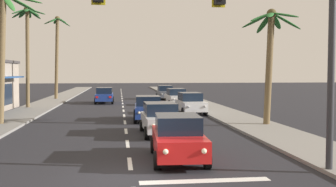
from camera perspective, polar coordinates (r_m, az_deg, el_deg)
name	(u,v)px	position (r m, az deg, el deg)	size (l,w,h in m)	color
ground_plane	(132,178)	(12.77, -5.20, -11.90)	(220.00, 220.00, 0.00)	#232328
sidewalk_right	(218,111)	(33.50, 7.16, -2.50)	(3.20, 110.00, 0.14)	gray
sidewalk_left	(24,113)	(33.33, -19.86, -2.68)	(3.20, 110.00, 0.14)	gray
lane_markings	(130,114)	(31.60, -5.49, -2.94)	(4.28, 86.02, 0.01)	silver
traffic_signal_mast	(225,11)	(12.75, 8.14, 11.60)	(11.48, 0.41, 7.40)	#2D2D33
sedan_lead_at_stop_bar	(178,137)	(15.08, 1.41, -6.25)	(2.09, 4.51, 1.68)	red
sedan_third_in_queue	(160,118)	(21.16, -1.10, -3.57)	(2.03, 4.48, 1.68)	silver
sedan_fifth_in_queue	(148,108)	(27.26, -2.88, -2.09)	(2.08, 4.50, 1.68)	navy
sedan_oncoming_far	(104,95)	(43.00, -9.04, -0.24)	(1.96, 4.46, 1.68)	navy
sedan_parked_nearest_kerb	(165,92)	(48.67, -0.43, 0.17)	(1.95, 4.45, 1.68)	#4C515B
sedan_parked_mid_kerb	(176,97)	(39.57, 1.17, -0.49)	(2.04, 4.49, 1.68)	silver
sedan_parked_far_kerb	(190,103)	(31.74, 3.20, -1.36)	(2.06, 4.50, 1.68)	silver
palm_left_second	(3,33)	(26.63, -22.49, 7.99)	(4.69, 4.07, 8.29)	brown
palm_left_third	(28,36)	(38.29, -19.36, 7.71)	(3.06, 3.14, 9.19)	brown
palm_left_farthest	(57,45)	(49.63, -15.52, 6.62)	(3.16, 3.25, 9.94)	brown
palm_right_second	(270,45)	(25.11, 14.33, 6.69)	(3.52, 3.60, 7.12)	brown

